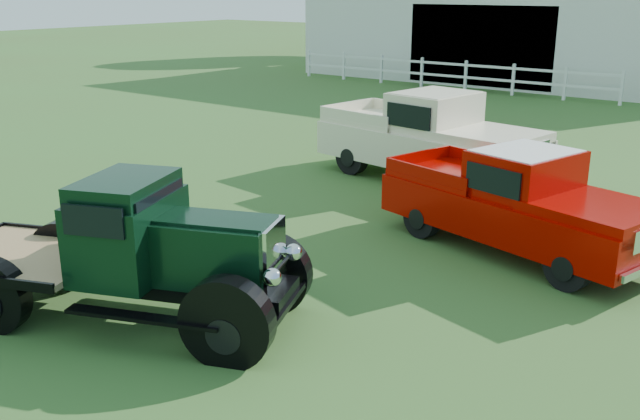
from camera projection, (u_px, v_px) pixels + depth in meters
The scene contains 6 objects.
ground at pixel (252, 305), 9.39m from camera, with size 120.00×120.00×0.00m, color #3D5825.
shed_left at pixel (529, 14), 32.25m from camera, with size 18.80×10.20×5.60m, color beige, non-canonical shape.
fence_rail at pixel (443, 74), 28.97m from camera, with size 14.20×0.16×1.20m, color white, non-canonical shape.
vintage_flatbed at pixel (123, 249), 8.77m from camera, with size 4.64×1.84×1.84m, color black, non-canonical shape.
red_pickup at pixel (517, 200), 11.10m from camera, with size 4.54×1.75×1.66m, color #A10500, non-canonical shape.
white_pickup at pixel (429, 137), 15.18m from camera, with size 5.08×1.97×1.87m, color beige, non-canonical shape.
Camera 1 is at (5.96, -6.24, 4.01)m, focal length 40.00 mm.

